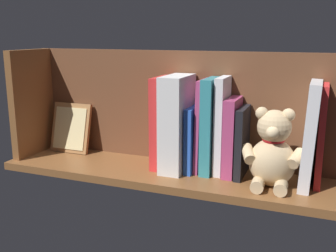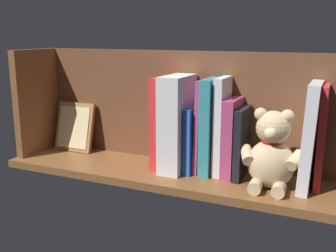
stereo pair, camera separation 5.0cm
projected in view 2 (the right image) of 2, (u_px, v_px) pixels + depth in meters
ground_plane at (168, 173)px, 115.02cm from camera, size 97.73×24.45×2.20cm
shelf_back_panel at (181, 107)px, 119.83cm from camera, size 97.73×1.50×33.41cm
shelf_side_divider at (37, 101)px, 129.56cm from camera, size 2.40×18.45×33.41cm
book_0 at (322, 138)px, 98.91cm from camera, size 1.62×10.66×26.11cm
book_1 at (310, 137)px, 98.25cm from camera, size 3.76×14.28×26.95cm
teddy_bear at (271, 154)px, 99.64cm from camera, size 16.54×13.22×20.39cm
book_2 at (242, 143)px, 107.03cm from camera, size 1.93×11.84×19.10cm
book_3 at (232, 138)px, 108.13cm from camera, size 3.02×11.36×21.38cm
book_4 at (222, 126)px, 109.23cm from camera, size 2.35×10.23×26.91cm
book_5 at (210, 126)px, 109.92cm from camera, size 3.02×11.54×26.52cm
book_6 at (202, 126)px, 111.43cm from camera, size 1.87×10.58×26.06cm
book_7 at (194, 139)px, 112.46cm from camera, size 2.09×12.08×18.46cm
dictionary_thick_white at (177, 124)px, 112.17cm from camera, size 6.33×14.46×27.04cm
book_8 at (163, 122)px, 115.36cm from camera, size 3.03×12.19×26.38cm
picture_frame_leaning at (75, 127)px, 132.65cm from camera, size 13.79×5.45×16.08cm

